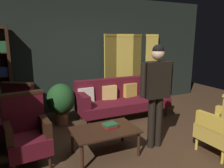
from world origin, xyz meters
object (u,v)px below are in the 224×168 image
object	(u,v)px
armchair_wing_right	(14,116)
standing_figure	(156,87)
book_red_leather	(110,127)
book_green_cloth	(110,124)
armchair_wing_left	(27,132)
potted_plant	(61,101)
folding_screen	(131,68)
coffee_table	(105,132)
velvet_couch	(122,97)

from	to	relation	value
armchair_wing_right	standing_figure	bearing A→B (deg)	-27.97
book_red_leather	book_green_cloth	bearing A→B (deg)	0.00
armchair_wing_left	potted_plant	distance (m)	1.50
standing_figure	book_red_leather	xyz separation A→B (m)	(-0.76, 0.13, -0.59)
standing_figure	armchair_wing_right	bearing A→B (deg)	152.03
folding_screen	standing_figure	bearing A→B (deg)	-110.28
coffee_table	folding_screen	bearing A→B (deg)	52.46
armchair_wing_right	book_green_cloth	xyz separation A→B (m)	(1.36, -0.99, -0.02)
folding_screen	book_red_leather	xyz separation A→B (m)	(-1.63, -2.23, -0.55)
standing_figure	book_red_leather	world-z (taller)	standing_figure
armchair_wing_left	standing_figure	bearing A→B (deg)	-9.65
folding_screen	coffee_table	xyz separation A→B (m)	(-1.73, -2.25, -0.61)
velvet_couch	book_green_cloth	bearing A→B (deg)	-123.67
folding_screen	book_green_cloth	size ratio (longest dim) A/B	9.15
armchair_wing_right	book_red_leather	bearing A→B (deg)	-36.12
armchair_wing_left	armchair_wing_right	distance (m)	0.81
velvet_couch	potted_plant	distance (m)	1.38
armchair_wing_right	standing_figure	size ratio (longest dim) A/B	0.61
coffee_table	velvet_couch	bearing A→B (deg)	54.02
folding_screen	velvet_couch	xyz separation A→B (m)	(-0.72, -0.86, -0.53)
velvet_couch	armchair_wing_right	world-z (taller)	armchair_wing_right
potted_plant	book_green_cloth	xyz separation A→B (m)	(0.46, -1.50, -0.03)
coffee_table	standing_figure	bearing A→B (deg)	-7.43
book_red_leather	velvet_couch	bearing A→B (deg)	56.33
coffee_table	book_green_cloth	xyz separation A→B (m)	(0.10, 0.02, 0.10)
folding_screen	standing_figure	world-z (taller)	folding_screen
armchair_wing_left	book_green_cloth	size ratio (longest dim) A/B	5.01
armchair_wing_left	book_red_leather	distance (m)	1.22
coffee_table	book_green_cloth	distance (m)	0.14
velvet_couch	coffee_table	bearing A→B (deg)	-125.98
folding_screen	potted_plant	xyz separation A→B (m)	(-2.09, -0.73, -0.48)
book_green_cloth	standing_figure	bearing A→B (deg)	-9.89
potted_plant	book_red_leather	size ratio (longest dim) A/B	4.60
folding_screen	potted_plant	bearing A→B (deg)	-160.82
coffee_table	book_green_cloth	bearing A→B (deg)	12.04
armchair_wing_left	book_green_cloth	xyz separation A→B (m)	(1.20, -0.20, -0.02)
standing_figure	potted_plant	bearing A→B (deg)	126.70
potted_plant	book_red_leather	xyz separation A→B (m)	(0.46, -1.50, -0.07)
armchair_wing_left	standing_figure	size ratio (longest dim) A/B	0.61
armchair_wing_left	potted_plant	size ratio (longest dim) A/B	1.19
folding_screen	standing_figure	xyz separation A→B (m)	(-0.87, -2.36, 0.04)
coffee_table	standing_figure	xyz separation A→B (m)	(0.86, -0.11, 0.65)
coffee_table	book_red_leather	bearing A→B (deg)	12.04
potted_plant	armchair_wing_right	bearing A→B (deg)	-150.67
book_red_leather	standing_figure	bearing A→B (deg)	-9.89
velvet_couch	book_green_cloth	distance (m)	1.64
standing_figure	velvet_couch	bearing A→B (deg)	84.22
armchair_wing_right	book_red_leather	distance (m)	1.69
folding_screen	armchair_wing_right	bearing A→B (deg)	-157.59
armchair_wing_right	potted_plant	world-z (taller)	armchair_wing_right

